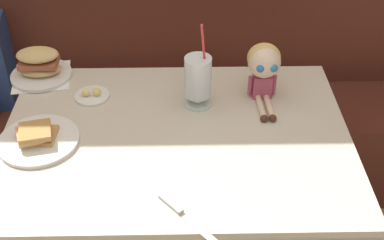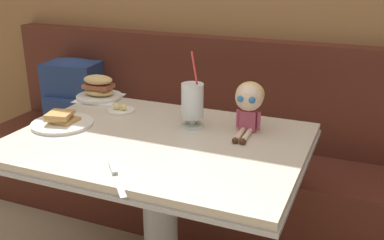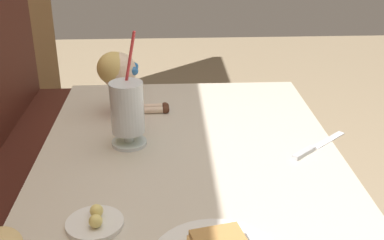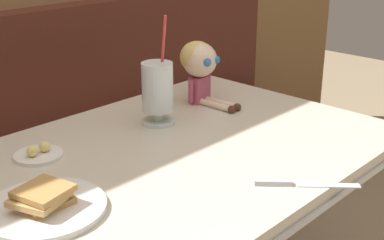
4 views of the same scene
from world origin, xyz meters
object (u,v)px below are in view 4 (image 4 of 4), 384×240
object	(u,v)px
butter_knife	(289,183)
seated_doll	(200,63)
toast_plate	(44,205)
butter_saucer	(38,154)
milkshake_glass	(158,91)

from	to	relation	value
butter_knife	seated_doll	world-z (taller)	seated_doll
toast_plate	butter_saucer	distance (m)	0.27
toast_plate	butter_knife	bearing A→B (deg)	-34.18
milkshake_glass	butter_saucer	world-z (taller)	milkshake_glass
milkshake_glass	butter_knife	distance (m)	0.50
milkshake_glass	seated_doll	distance (m)	0.23
toast_plate	butter_knife	distance (m)	0.53
toast_plate	milkshake_glass	size ratio (longest dim) A/B	0.80
butter_knife	seated_doll	bearing A→B (deg)	61.89
toast_plate	seated_doll	world-z (taller)	seated_doll
toast_plate	milkshake_glass	distance (m)	0.54
butter_knife	butter_saucer	bearing A→B (deg)	119.51
toast_plate	butter_saucer	size ratio (longest dim) A/B	2.08
toast_plate	butter_knife	world-z (taller)	toast_plate
butter_saucer	seated_doll	distance (m)	0.60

